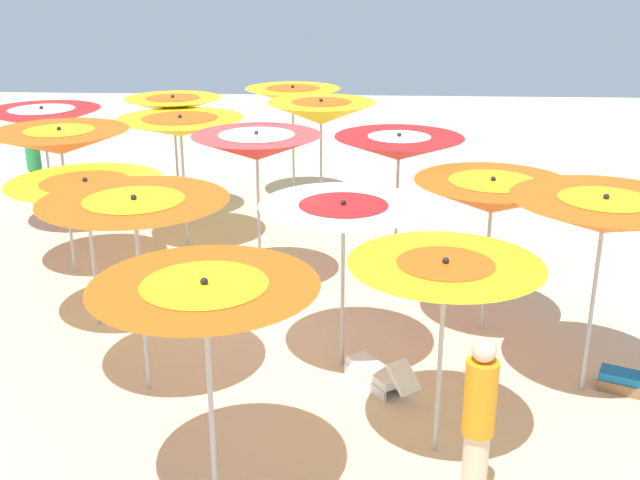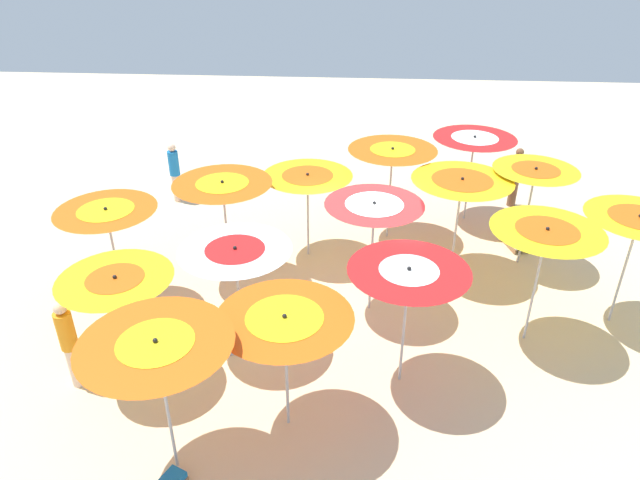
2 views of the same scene
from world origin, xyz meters
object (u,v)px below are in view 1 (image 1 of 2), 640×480
(beach_umbrella_4, at_px, (293,95))
(beach_umbrella_14, at_px, (43,118))
(beach_umbrella_2, at_px, (399,148))
(beach_umbrella_13, at_px, (60,142))
(beach_umbrella_0, at_px, (604,216))
(beach_umbrella_10, at_px, (205,301))
(beach_umbrella_12, at_px, (86,195))
(beachgoer_1, at_px, (34,164))
(beach_umbrella_11, at_px, (135,213))
(beach_umbrella_7, at_px, (257,147))
(beachgoer_2, at_px, (478,422))
(beach_umbrella_3, at_px, (321,113))
(beach_umbrella_5, at_px, (445,279))
(beach_umbrella_8, at_px, (180,127))
(beach_umbrella_9, at_px, (173,105))
(lounger_2, at_px, (140,204))
(beach_umbrella_6, at_px, (343,218))
(lounger_1, at_px, (378,374))
(beach_umbrella_1, at_px, (492,196))

(beach_umbrella_4, bearing_deg, beach_umbrella_14, -62.37)
(beach_umbrella_2, bearing_deg, beach_umbrella_13, -89.31)
(beach_umbrella_0, bearing_deg, beach_umbrella_10, -59.98)
(beach_umbrella_10, bearing_deg, beach_umbrella_4, -179.16)
(beach_umbrella_12, relative_size, beachgoer_1, 1.25)
(beach_umbrella_0, height_order, beach_umbrella_11, beach_umbrella_0)
(beach_umbrella_7, xyz_separation_m, beachgoer_2, (5.25, 2.71, -1.35))
(beach_umbrella_3, xyz_separation_m, beach_umbrella_12, (4.61, -2.95, -0.31))
(beach_umbrella_5, relative_size, beach_umbrella_8, 0.91)
(beach_umbrella_9, distance_m, beachgoer_1, 3.50)
(beach_umbrella_14, distance_m, lounger_2, 2.63)
(beach_umbrella_3, distance_m, beach_umbrella_12, 5.49)
(beach_umbrella_2, height_order, beach_umbrella_5, beach_umbrella_2)
(beach_umbrella_4, height_order, lounger_2, beach_umbrella_4)
(beach_umbrella_6, height_order, beach_umbrella_11, beach_umbrella_11)
(beach_umbrella_7, bearing_deg, beach_umbrella_10, 2.73)
(beach_umbrella_5, xyz_separation_m, beach_umbrella_14, (-6.98, -6.83, 0.21))
(beach_umbrella_2, bearing_deg, beachgoer_1, -115.59)
(beach_umbrella_3, bearing_deg, beachgoer_1, -99.59)
(beach_umbrella_3, height_order, beach_umbrella_4, beach_umbrella_3)
(beach_umbrella_3, xyz_separation_m, beach_umbrella_8, (1.16, -2.43, -0.06))
(lounger_1, bearing_deg, lounger_2, 0.30)
(beach_umbrella_6, xyz_separation_m, lounger_1, (0.55, 0.46, -1.81))
(beach_umbrella_6, xyz_separation_m, beachgoer_2, (2.74, 1.32, -1.05))
(beach_umbrella_11, bearing_deg, lounger_1, 93.56)
(beach_umbrella_1, distance_m, beach_umbrella_5, 3.10)
(lounger_2, bearing_deg, beach_umbrella_11, -87.70)
(beach_umbrella_4, relative_size, beach_umbrella_9, 1.00)
(beach_umbrella_6, distance_m, beach_umbrella_9, 7.10)
(beach_umbrella_0, relative_size, beach_umbrella_11, 1.01)
(lounger_2, bearing_deg, beach_umbrella_2, -45.46)
(beach_umbrella_8, xyz_separation_m, beachgoer_1, (-2.20, -3.71, -1.28))
(beach_umbrella_10, xyz_separation_m, beachgoer_1, (-9.47, -5.59, -1.22))
(beach_umbrella_14, distance_m, beachgoer_1, 2.16)
(beach_umbrella_0, height_order, beach_umbrella_5, beach_umbrella_0)
(beach_umbrella_14, distance_m, lounger_1, 8.70)
(beach_umbrella_13, xyz_separation_m, beach_umbrella_14, (-2.18, -1.17, -0.04))
(beach_umbrella_0, height_order, beach_umbrella_8, beach_umbrella_0)
(beach_umbrella_10, bearing_deg, beach_umbrella_13, -149.08)
(beach_umbrella_0, distance_m, beach_umbrella_10, 4.71)
(beach_umbrella_11, bearing_deg, beach_umbrella_10, 29.99)
(beach_umbrella_0, height_order, lounger_2, beach_umbrella_0)
(beach_umbrella_0, distance_m, beach_umbrella_4, 9.04)
(lounger_1, height_order, beachgoer_1, beachgoer_1)
(beach_umbrella_8, bearing_deg, beach_umbrella_7, 39.78)
(beach_umbrella_1, height_order, beach_umbrella_14, beach_umbrella_14)
(beach_umbrella_0, relative_size, beachgoer_2, 1.38)
(beach_umbrella_0, distance_m, beach_umbrella_6, 2.99)
(beach_umbrella_9, bearing_deg, beach_umbrella_0, 44.39)
(beach_umbrella_12, height_order, beachgoer_1, beach_umbrella_12)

